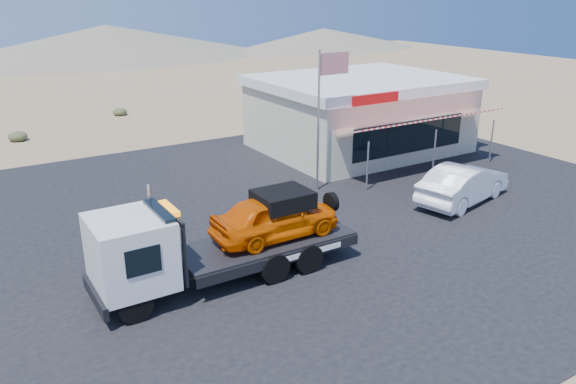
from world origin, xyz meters
The scene contains 6 objects.
ground centered at (0.00, 0.00, 0.00)m, with size 120.00×120.00×0.00m, color #957954.
asphalt_lot centered at (2.00, 3.00, 0.01)m, with size 32.00×24.00×0.02m, color black.
tow_truck centered at (-2.29, -0.61, 1.44)m, with size 8.01×2.38×2.68m.
white_sedan centered at (8.94, 0.11, 0.81)m, with size 1.68×4.83×1.59m, color silver.
jerky_store centered at (10.50, 8.97, 1.99)m, with size 10.40×9.97×3.90m.
flagpole centered at (4.93, 4.50, 3.76)m, with size 1.55×0.10×6.00m.
Camera 1 is at (-8.62, -14.57, 8.33)m, focal length 35.00 mm.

